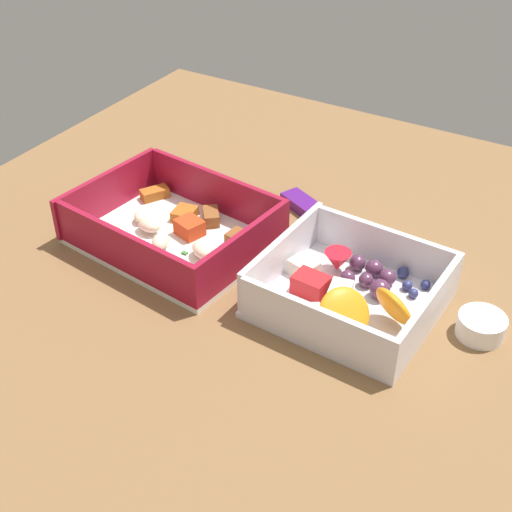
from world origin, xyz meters
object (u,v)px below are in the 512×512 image
Objects in this scene: pasta_container at (175,230)px; fruit_bowl at (348,292)px; paper_cup_liner at (481,326)px; candy_bar at (307,207)px.

fruit_bowl is at bearing 5.59° from pasta_container.
pasta_container is 4.86× the size of paper_cup_liner.
fruit_bowl is 12.22cm from paper_cup_liner.
pasta_container is 1.27× the size of fruit_bowl.
fruit_bowl is 3.82× the size of paper_cup_liner.
paper_cup_liner is (32.11, 2.23, -0.61)cm from pasta_container.
candy_bar is (-10.95, 12.83, -1.11)cm from fruit_bowl.
paper_cup_liner is (11.94, 2.53, -0.69)cm from fruit_bowl.
paper_cup_liner reaches higher than candy_bar.
candy_bar is (9.22, 12.53, -1.03)cm from pasta_container.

